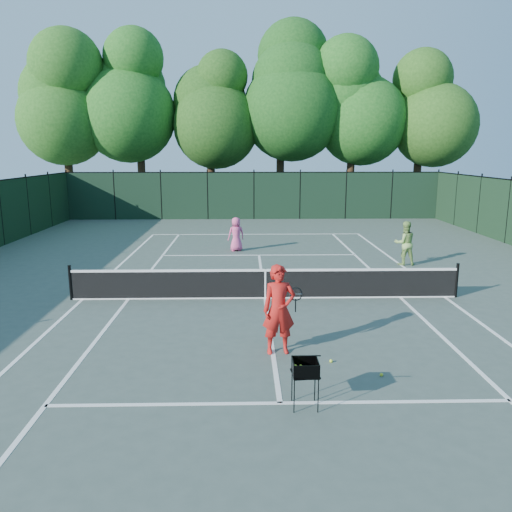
{
  "coord_description": "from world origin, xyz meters",
  "views": [
    {
      "loc": [
        -0.61,
        -14.45,
        4.35
      ],
      "look_at": [
        -0.25,
        1.0,
        1.1
      ],
      "focal_mm": 35.0,
      "sensor_mm": 36.0,
      "label": 1
    }
  ],
  "objects_px": {
    "coach": "(279,309)",
    "loose_ball_near_cart": "(331,361)",
    "loose_ball_midcourt": "(381,375)",
    "player_green": "(405,243)",
    "ball_hopper": "(305,368)",
    "player_pink": "(236,234)"
  },
  "relations": [
    {
      "from": "player_pink",
      "to": "loose_ball_near_cart",
      "type": "relative_size",
      "value": 22.16
    },
    {
      "from": "ball_hopper",
      "to": "loose_ball_midcourt",
      "type": "bearing_deg",
      "value": 29.02
    },
    {
      "from": "ball_hopper",
      "to": "loose_ball_near_cart",
      "type": "xyz_separation_m",
      "value": [
        0.78,
        1.83,
        -0.68
      ]
    },
    {
      "from": "ball_hopper",
      "to": "player_green",
      "type": "bearing_deg",
      "value": 59.04
    },
    {
      "from": "player_pink",
      "to": "loose_ball_near_cart",
      "type": "height_order",
      "value": "player_pink"
    },
    {
      "from": "coach",
      "to": "player_green",
      "type": "bearing_deg",
      "value": 50.2
    },
    {
      "from": "player_green",
      "to": "loose_ball_midcourt",
      "type": "xyz_separation_m",
      "value": [
        -3.53,
        -9.82,
        -0.82
      ]
    },
    {
      "from": "player_green",
      "to": "coach",
      "type": "bearing_deg",
      "value": 54.65
    },
    {
      "from": "player_pink",
      "to": "loose_ball_midcourt",
      "type": "bearing_deg",
      "value": 84.28
    },
    {
      "from": "loose_ball_near_cart",
      "to": "loose_ball_midcourt",
      "type": "height_order",
      "value": "same"
    },
    {
      "from": "coach",
      "to": "player_green",
      "type": "distance_m",
      "value": 10.18
    },
    {
      "from": "coach",
      "to": "loose_ball_midcourt",
      "type": "bearing_deg",
      "value": -39.78
    },
    {
      "from": "player_pink",
      "to": "ball_hopper",
      "type": "relative_size",
      "value": 1.76
    },
    {
      "from": "ball_hopper",
      "to": "loose_ball_near_cart",
      "type": "height_order",
      "value": "ball_hopper"
    },
    {
      "from": "loose_ball_midcourt",
      "to": "loose_ball_near_cart",
      "type": "bearing_deg",
      "value": 142.49
    },
    {
      "from": "coach",
      "to": "loose_ball_midcourt",
      "type": "distance_m",
      "value": 2.5
    },
    {
      "from": "coach",
      "to": "player_pink",
      "type": "distance_m",
      "value": 11.55
    },
    {
      "from": "player_pink",
      "to": "player_green",
      "type": "xyz_separation_m",
      "value": [
        6.6,
        -2.91,
        0.1
      ]
    },
    {
      "from": "coach",
      "to": "loose_ball_near_cart",
      "type": "bearing_deg",
      "value": -35.2
    },
    {
      "from": "coach",
      "to": "loose_ball_near_cart",
      "type": "height_order",
      "value": "coach"
    },
    {
      "from": "player_pink",
      "to": "ball_hopper",
      "type": "distance_m",
      "value": 13.96
    },
    {
      "from": "player_pink",
      "to": "loose_ball_midcourt",
      "type": "relative_size",
      "value": 22.16
    }
  ]
}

